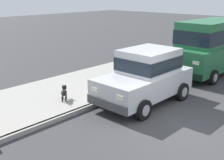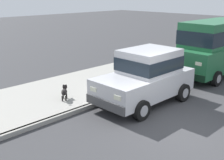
# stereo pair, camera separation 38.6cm
# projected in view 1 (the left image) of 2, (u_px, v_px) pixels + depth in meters

# --- Properties ---
(ground_plane) EXTENTS (80.00, 80.00, 0.00)m
(ground_plane) POSITION_uv_depth(u_px,v_px,m) (187.00, 130.00, 8.17)
(ground_plane) COLOR #38383A
(curb) EXTENTS (0.16, 64.00, 0.14)m
(curb) POSITION_uv_depth(u_px,v_px,m) (105.00, 100.00, 10.23)
(curb) COLOR gray
(curb) RESTS_ON ground
(sidewalk) EXTENTS (3.60, 64.00, 0.14)m
(sidewalk) POSITION_uv_depth(u_px,v_px,m) (73.00, 89.00, 11.40)
(sidewalk) COLOR #99968E
(sidewalk) RESTS_ON ground
(car_silver_hatchback) EXTENTS (1.98, 3.82, 1.88)m
(car_silver_hatchback) POSITION_uv_depth(u_px,v_px,m) (146.00, 75.00, 10.03)
(car_silver_hatchback) COLOR #BCBCC1
(car_silver_hatchback) RESTS_ON ground
(car_green_van) EXTENTS (2.21, 4.94, 2.52)m
(car_green_van) POSITION_uv_depth(u_px,v_px,m) (210.00, 45.00, 13.47)
(car_green_van) COLOR #23663D
(car_green_van) RESTS_ON ground
(dog_black) EXTENTS (0.60, 0.54, 0.49)m
(dog_black) POSITION_uv_depth(u_px,v_px,m) (64.00, 92.00, 10.03)
(dog_black) COLOR black
(dog_black) RESTS_ON sidewalk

